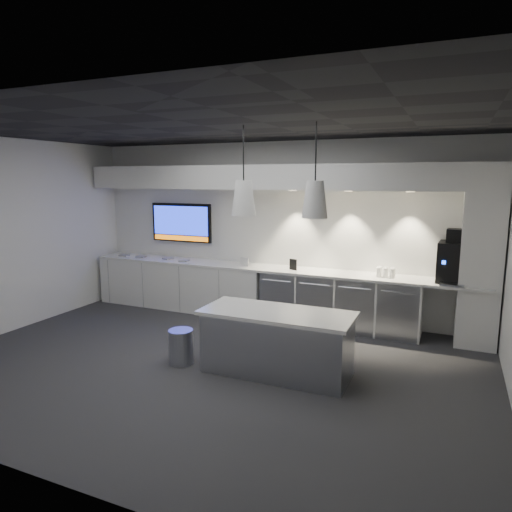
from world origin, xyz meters
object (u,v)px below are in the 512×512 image
at_px(bin, 181,347).
at_px(coffee_machine, 454,260).
at_px(wall_tv, 181,223).
at_px(island, 277,342).

height_order(bin, coffee_machine, coffee_machine).
relative_size(wall_tv, coffee_machine, 1.62).
xyz_separation_m(wall_tv, bin, (1.57, -2.52, -1.33)).
bearing_deg(coffee_machine, bin, -140.68).
relative_size(wall_tv, island, 0.67).
bearing_deg(island, wall_tv, 140.64).
height_order(wall_tv, bin, wall_tv).
height_order(island, bin, island).
xyz_separation_m(wall_tv, island, (2.82, -2.30, -1.16)).
bearing_deg(bin, coffee_machine, 35.50).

